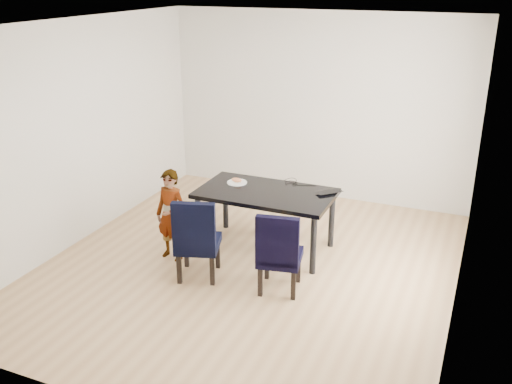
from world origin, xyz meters
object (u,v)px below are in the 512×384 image
at_px(dining_table, 266,220).
at_px(chair_left, 198,237).
at_px(chair_right, 280,250).
at_px(plate, 237,182).
at_px(child, 171,215).
at_px(laptop, 328,191).

xyz_separation_m(dining_table, chair_left, (-0.43, -0.91, 0.10)).
distance_m(dining_table, chair_right, 0.97).
relative_size(chair_left, plate, 3.87).
xyz_separation_m(child, plate, (0.49, 0.78, 0.21)).
bearing_deg(chair_right, chair_left, 174.05).
bearing_deg(laptop, plate, -37.46).
bearing_deg(dining_table, child, -144.80).
height_order(plate, laptop, laptop).
bearing_deg(child, laptop, 36.88).
xyz_separation_m(chair_right, child, (-1.42, 0.18, 0.09)).
height_order(chair_left, child, child).
distance_m(chair_left, plate, 1.08).
height_order(dining_table, chair_left, chair_left).
distance_m(plate, laptop, 1.12).
bearing_deg(plate, child, -121.85).
bearing_deg(plate, chair_left, -89.83).
bearing_deg(dining_table, laptop, 21.25).
distance_m(chair_left, child, 0.56).
bearing_deg(chair_right, dining_table, 110.18).
xyz_separation_m(chair_left, plate, (-0.00, 1.04, 0.28)).
relative_size(child, laptop, 3.49).
xyz_separation_m(dining_table, plate, (-0.44, 0.13, 0.38)).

